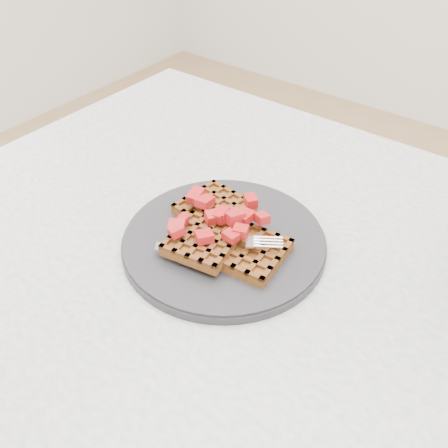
% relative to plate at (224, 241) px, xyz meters
% --- Properties ---
extents(table, '(1.20, 0.80, 0.75)m').
position_rel_plate_xyz_m(table, '(0.11, 0.03, -0.12)').
color(table, silver).
rests_on(table, ground).
extents(plate, '(0.29, 0.29, 0.02)m').
position_rel_plate_xyz_m(plate, '(0.00, 0.00, 0.00)').
color(plate, '#232326').
rests_on(plate, table).
extents(waffles, '(0.19, 0.17, 0.03)m').
position_rel_plate_xyz_m(waffles, '(0.00, -0.00, 0.02)').
color(waffles, brown).
rests_on(waffles, plate).
extents(strawberry_pile, '(0.15, 0.15, 0.02)m').
position_rel_plate_xyz_m(strawberry_pile, '(0.00, 0.00, 0.05)').
color(strawberry_pile, maroon).
rests_on(strawberry_pile, waffles).
extents(fork, '(0.16, 0.12, 0.02)m').
position_rel_plate_xyz_m(fork, '(0.03, -0.03, 0.02)').
color(fork, silver).
rests_on(fork, plate).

